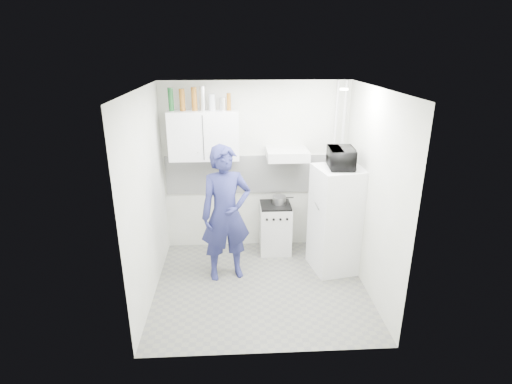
{
  "coord_description": "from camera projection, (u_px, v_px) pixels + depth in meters",
  "views": [
    {
      "loc": [
        -0.32,
        -4.61,
        3.05
      ],
      "look_at": [
        -0.05,
        0.3,
        1.25
      ],
      "focal_mm": 28.0,
      "sensor_mm": 36.0,
      "label": 1
    }
  ],
  "objects": [
    {
      "name": "bottle_a",
      "position": [
        171.0,
        99.0,
        5.53
      ],
      "size": [
        0.07,
        0.07,
        0.32
      ],
      "primitive_type": "cylinder",
      "color": "#144C1E",
      "rests_on": "upper_cabinet"
    },
    {
      "name": "wall_left",
      "position": [
        147.0,
        199.0,
        4.87
      ],
      "size": [
        0.0,
        2.6,
        2.6
      ],
      "primitive_type": "plane",
      "rotation": [
        1.57,
        0.0,
        1.57
      ],
      "color": "beige",
      "rests_on": "floor"
    },
    {
      "name": "saucepan",
      "position": [
        279.0,
        200.0,
        6.09
      ],
      "size": [
        0.21,
        0.21,
        0.11
      ],
      "primitive_type": "cylinder",
      "color": "silver",
      "rests_on": "stove_top"
    },
    {
      "name": "ceiling_spot_fixture",
      "position": [
        344.0,
        89.0,
        4.75
      ],
      "size": [
        0.1,
        0.1,
        0.02
      ],
      "primitive_type": "cylinder",
      "color": "white",
      "rests_on": "ceiling"
    },
    {
      "name": "wall_back",
      "position": [
        256.0,
        168.0,
        6.12
      ],
      "size": [
        2.8,
        0.0,
        2.8
      ],
      "primitive_type": "plane",
      "rotation": [
        1.57,
        0.0,
        0.0
      ],
      "color": "beige",
      "rests_on": "floor"
    },
    {
      "name": "ceiling",
      "position": [
        261.0,
        89.0,
        4.5
      ],
      "size": [
        2.8,
        2.8,
        0.0
      ],
      "primitive_type": "plane",
      "color": "white",
      "rests_on": "wall_back"
    },
    {
      "name": "person",
      "position": [
        226.0,
        214.0,
        5.34
      ],
      "size": [
        0.77,
        0.6,
        1.88
      ],
      "primitive_type": "imported",
      "rotation": [
        0.0,
        0.0,
        0.24
      ],
      "color": "navy",
      "rests_on": "floor"
    },
    {
      "name": "fridge",
      "position": [
        337.0,
        220.0,
        5.61
      ],
      "size": [
        0.74,
        0.74,
        1.52
      ],
      "primitive_type": "cube",
      "rotation": [
        0.0,
        0.0,
        0.19
      ],
      "color": "white",
      "rests_on": "floor"
    },
    {
      "name": "bottle_e",
      "position": [
        229.0,
        102.0,
        5.58
      ],
      "size": [
        0.06,
        0.06,
        0.24
      ],
      "primitive_type": "cylinder",
      "color": "brown",
      "rests_on": "upper_cabinet"
    },
    {
      "name": "stove",
      "position": [
        275.0,
        229.0,
        6.21
      ],
      "size": [
        0.47,
        0.47,
        0.76
      ],
      "primitive_type": "cube",
      "color": "silver",
      "rests_on": "floor"
    },
    {
      "name": "canister_a",
      "position": [
        212.0,
        102.0,
        5.57
      ],
      "size": [
        0.09,
        0.09,
        0.23
      ],
      "primitive_type": "cylinder",
      "color": "#B2B7BC",
      "rests_on": "upper_cabinet"
    },
    {
      "name": "upper_cabinet",
      "position": [
        204.0,
        135.0,
        5.72
      ],
      "size": [
        1.0,
        0.35,
        0.7
      ],
      "primitive_type": "cube",
      "color": "white",
      "rests_on": "wall_back"
    },
    {
      "name": "pipe_b",
      "position": [
        333.0,
        168.0,
        6.1
      ],
      "size": [
        0.04,
        0.04,
        2.6
      ],
      "primitive_type": "cylinder",
      "color": "silver",
      "rests_on": "floor"
    },
    {
      "name": "bottle_c",
      "position": [
        194.0,
        99.0,
        5.54
      ],
      "size": [
        0.08,
        0.08,
        0.33
      ],
      "primitive_type": "cylinder",
      "color": "brown",
      "rests_on": "upper_cabinet"
    },
    {
      "name": "bottle_b",
      "position": [
        182.0,
        100.0,
        5.54
      ],
      "size": [
        0.08,
        0.08,
        0.3
      ],
      "primitive_type": "cylinder",
      "color": "brown",
      "rests_on": "upper_cabinet"
    },
    {
      "name": "canister_b",
      "position": [
        223.0,
        104.0,
        5.59
      ],
      "size": [
        0.1,
        0.1,
        0.18
      ],
      "primitive_type": "cylinder",
      "color": "silver",
      "rests_on": "upper_cabinet"
    },
    {
      "name": "pipe_a",
      "position": [
        340.0,
        168.0,
        6.11
      ],
      "size": [
        0.05,
        0.05,
        2.6
      ],
      "primitive_type": "cylinder",
      "color": "silver",
      "rests_on": "floor"
    },
    {
      "name": "bottle_d",
      "position": [
        203.0,
        98.0,
        5.55
      ],
      "size": [
        0.08,
        0.08,
        0.34
      ],
      "primitive_type": "cylinder",
      "color": "silver",
      "rests_on": "upper_cabinet"
    },
    {
      "name": "stove_top",
      "position": [
        276.0,
        205.0,
        6.08
      ],
      "size": [
        0.46,
        0.46,
        0.03
      ],
      "primitive_type": "cube",
      "color": "black",
      "rests_on": "stove"
    },
    {
      "name": "backsplash",
      "position": [
        256.0,
        174.0,
        6.14
      ],
      "size": [
        2.74,
        0.03,
        0.6
      ],
      "primitive_type": "cube",
      "color": "white",
      "rests_on": "wall_back"
    },
    {
      "name": "range_hood",
      "position": [
        287.0,
        154.0,
        5.81
      ],
      "size": [
        0.6,
        0.5,
        0.14
      ],
      "primitive_type": "cube",
      "color": "silver",
      "rests_on": "wall_back"
    },
    {
      "name": "wall_right",
      "position": [
        372.0,
        194.0,
        5.02
      ],
      "size": [
        0.0,
        2.6,
        2.6
      ],
      "primitive_type": "plane",
      "rotation": [
        1.57,
        0.0,
        -1.57
      ],
      "color": "beige",
      "rests_on": "floor"
    },
    {
      "name": "microwave",
      "position": [
        341.0,
        158.0,
        5.3
      ],
      "size": [
        0.51,
        0.36,
        0.27
      ],
      "primitive_type": "imported",
      "rotation": [
        0.0,
        0.0,
        1.5
      ],
      "color": "black",
      "rests_on": "fridge"
    },
    {
      "name": "floor",
      "position": [
        261.0,
        286.0,
        5.39
      ],
      "size": [
        2.8,
        2.8,
        0.0
      ],
      "primitive_type": "plane",
      "color": "slate",
      "rests_on": "ground"
    }
  ]
}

